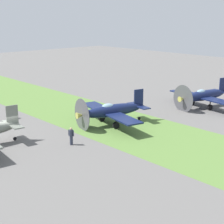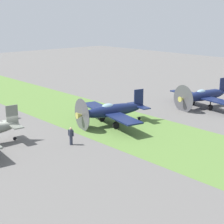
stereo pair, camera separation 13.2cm
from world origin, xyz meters
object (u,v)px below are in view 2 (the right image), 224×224
object	(u,v)px
airplane_trail	(204,96)
ground_crew_chief	(71,136)
airplane_wingman	(112,111)
fuel_drum	(13,115)

from	to	relation	value
airplane_trail	ground_crew_chief	world-z (taller)	airplane_trail
airplane_wingman	ground_crew_chief	distance (m)	7.78
airplane_wingman	ground_crew_chief	xyz separation A→B (m)	(-2.40, 7.36, -0.71)
ground_crew_chief	fuel_drum	bearing A→B (deg)	-20.20
airplane_wingman	fuel_drum	distance (m)	12.17
airplane_trail	ground_crew_chief	size ratio (longest dim) A/B	6.30
airplane_trail	ground_crew_chief	xyz separation A→B (m)	(-0.11, 21.86, -0.70)
airplane_wingman	fuel_drum	bearing A→B (deg)	47.78
fuel_drum	ground_crew_chief	bearing A→B (deg)	178.71
airplane_wingman	fuel_drum	xyz separation A→B (m)	(9.82, 7.09, -1.17)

